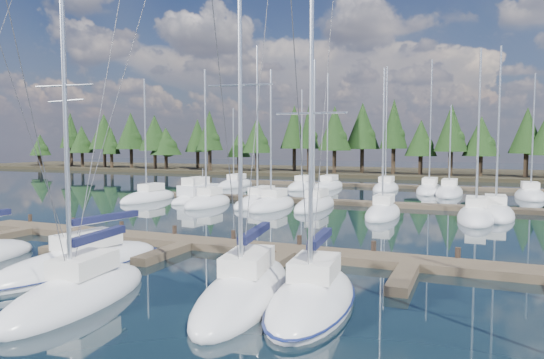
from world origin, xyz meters
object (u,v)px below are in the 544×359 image
at_px(front_sailboat_4, 313,299).
at_px(front_sailboat_3, 245,291).
at_px(main_dock, 289,254).
at_px(motor_yacht_left, 198,197).
at_px(front_sailboat_2, 78,294).
at_px(front_sailboat_1, 80,264).

bearing_deg(front_sailboat_4, front_sailboat_3, -177.06).
bearing_deg(front_sailboat_3, main_dock, 96.71).
distance_m(front_sailboat_3, motor_yacht_left, 32.03).
bearing_deg(motor_yacht_left, front_sailboat_4, -51.53).
relative_size(front_sailboat_2, front_sailboat_3, 0.99).
xyz_separation_m(front_sailboat_2, front_sailboat_3, (5.44, 2.76, -0.01)).
height_order(main_dock, front_sailboat_4, front_sailboat_4).
distance_m(main_dock, front_sailboat_3, 6.72).
relative_size(front_sailboat_1, front_sailboat_2, 0.98).
bearing_deg(front_sailboat_4, front_sailboat_1, 176.93).
xyz_separation_m(front_sailboat_2, motor_yacht_left, (-12.76, 29.12, 0.15)).
relative_size(main_dock, front_sailboat_3, 3.07).
relative_size(front_sailboat_4, motor_yacht_left, 1.51).
distance_m(front_sailboat_1, front_sailboat_2, 4.86).
bearing_deg(main_dock, front_sailboat_3, -83.29).
relative_size(front_sailboat_1, motor_yacht_left, 1.70).
bearing_deg(main_dock, motor_yacht_left, 131.50).
xyz_separation_m(main_dock, front_sailboat_2, (-4.66, -9.43, 0.10)).
height_order(main_dock, front_sailboat_2, front_sailboat_2).
bearing_deg(front_sailboat_1, main_dock, 36.44).
height_order(front_sailboat_4, motor_yacht_left, front_sailboat_4).
bearing_deg(front_sailboat_2, front_sailboat_3, 26.89).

